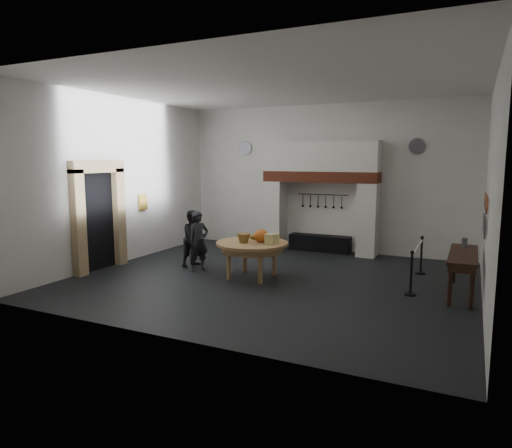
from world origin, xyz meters
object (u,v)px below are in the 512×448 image
at_px(visitor_far, 194,238).
at_px(barrier_post_near, 411,274).
at_px(work_table, 252,244).
at_px(barrier_post_far, 421,256).
at_px(side_table, 463,254).
at_px(visitor_near, 198,241).
at_px(iron_range, 320,243).

height_order(visitor_far, barrier_post_near, visitor_far).
xyz_separation_m(work_table, barrier_post_far, (3.63, 2.16, -0.39)).
bearing_deg(work_table, barrier_post_far, 30.69).
distance_m(work_table, side_table, 4.64).
relative_size(work_table, barrier_post_far, 1.92).
distance_m(barrier_post_near, barrier_post_far, 2.00).
distance_m(visitor_near, visitor_far, 0.57).
bearing_deg(barrier_post_far, iron_range, 152.54).
xyz_separation_m(side_table, barrier_post_far, (-0.96, 1.51, -0.42)).
xyz_separation_m(visitor_near, side_table, (6.14, 0.60, 0.10)).
bearing_deg(visitor_near, side_table, -54.75).
height_order(visitor_near, barrier_post_far, visitor_near).
height_order(iron_range, work_table, work_table).
bearing_deg(visitor_near, visitor_far, 74.65).
bearing_deg(iron_range, side_table, -37.47).
relative_size(visitor_far, barrier_post_far, 1.67).
bearing_deg(side_table, barrier_post_near, -153.23).
xyz_separation_m(work_table, visitor_far, (-1.94, 0.44, -0.09)).
distance_m(visitor_near, barrier_post_near, 5.19).
bearing_deg(barrier_post_near, visitor_near, -178.73).
distance_m(iron_range, visitor_far, 4.17).
xyz_separation_m(visitor_near, visitor_far, (-0.40, 0.40, -0.01)).
bearing_deg(work_table, visitor_near, 178.43).
height_order(visitor_far, barrier_post_far, visitor_far).
xyz_separation_m(barrier_post_near, barrier_post_far, (0.00, 2.00, 0.00)).
distance_m(work_table, visitor_far, 1.99).
distance_m(visitor_far, barrier_post_near, 5.59).
distance_m(work_table, visitor_near, 1.54).
distance_m(work_table, barrier_post_near, 3.66).
bearing_deg(visitor_far, work_table, -90.84).
xyz_separation_m(work_table, barrier_post_near, (3.63, 0.16, -0.39)).
bearing_deg(barrier_post_far, side_table, -57.48).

